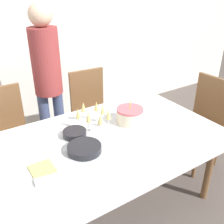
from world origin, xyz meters
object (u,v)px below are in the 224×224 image
Objects in this scene: birthday_cake at (130,115)px; plate_stack_main at (84,148)px; dining_chair_right_end at (203,118)px; dining_chair_far_right at (92,110)px; dining_chair_far_left at (8,133)px; champagne_tray at (94,118)px; person_standing at (47,73)px; plate_stack_dessert at (75,133)px.

birthday_cake reaches higher than plate_stack_main.
dining_chair_right_end is 3.95× the size of plate_stack_main.
birthday_cake is at bearing -93.31° from dining_chair_far_right.
dining_chair_far_left is 3.95× the size of plate_stack_main.
champagne_tray is (-0.34, -0.67, 0.29)m from dining_chair_far_right.
plate_stack_main is (-0.57, -0.94, 0.24)m from dining_chair_far_right.
birthday_cake is (-0.04, -0.77, 0.28)m from dining_chair_far_right.
person_standing is (-1.32, 0.91, 0.48)m from dining_chair_right_end.
champagne_tray is 0.79m from person_standing.
dining_chair_far_right is 0.58× the size of person_standing.
dining_chair_far_right is at bearing -0.01° from dining_chair_far_left.
dining_chair_far_right reaches higher than champagne_tray.
dining_chair_far_left is 1.03m from plate_stack_main.
dining_chair_far_right is 0.82m from birthday_cake.
birthday_cake is 1.24× the size of plate_stack_dessert.
champagne_tray is at bearing -116.82° from dining_chair_far_right.
birthday_cake is (0.88, -0.77, 0.28)m from dining_chair_far_left.
plate_stack_main is (-0.53, -0.17, -0.04)m from birthday_cake.
birthday_cake is at bearing -65.54° from person_standing.
dining_chair_far_right is 0.66m from person_standing.
birthday_cake is 0.97m from person_standing.
dining_chair_right_end reaches higher than plate_stack_main.
dining_chair_far_right is 2.74× the size of champagne_tray.
dining_chair_right_end reaches higher than plate_stack_dessert.
dining_chair_right_end is at bearing 4.34° from plate_stack_main.
dining_chair_right_end reaches higher than champagne_tray.
dining_chair_far_left reaches higher than birthday_cake.
dining_chair_far_left is at bearing 110.49° from plate_stack_main.
person_standing is (0.14, 1.02, 0.25)m from plate_stack_main.
birthday_cake reaches higher than plate_stack_dessert.
dining_chair_far_left reaches higher than plate_stack_main.
champagne_tray reaches higher than plate_stack_main.
plate_stack_main is 0.23m from plate_stack_dessert.
dining_chair_far_right is at bearing -11.44° from person_standing.
birthday_cake is at bearing 176.58° from dining_chair_right_end.
person_standing is at bearing 168.56° from dining_chair_far_right.
birthday_cake is 0.64× the size of champagne_tray.
person_standing is (-0.10, 0.76, 0.19)m from champagne_tray.
person_standing reaches higher than plate_stack_dessert.
birthday_cake is at bearing 17.53° from plate_stack_main.
plate_stack_main is at bearing -131.04° from champagne_tray.
dining_chair_far_left is 0.69m from person_standing.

